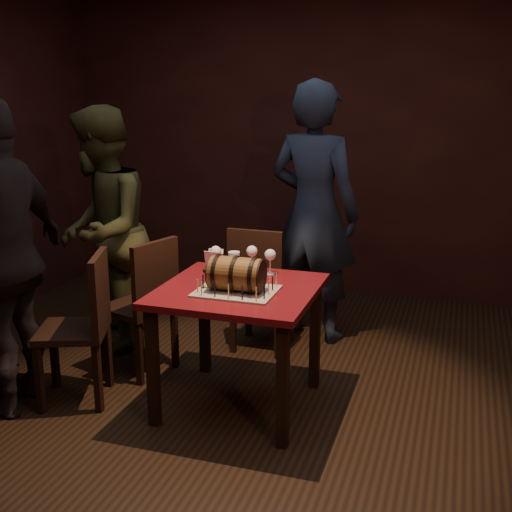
% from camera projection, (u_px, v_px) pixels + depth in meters
% --- Properties ---
extents(room_shell, '(5.04, 5.04, 2.80)m').
position_uv_depth(room_shell, '(237.00, 178.00, 3.52)').
color(room_shell, black).
rests_on(room_shell, ground).
extents(pub_table, '(0.90, 0.90, 0.75)m').
position_uv_depth(pub_table, '(239.00, 305.00, 3.77)').
color(pub_table, '#520D14').
rests_on(pub_table, ground).
extents(cake_board, '(0.45, 0.35, 0.01)m').
position_uv_depth(cake_board, '(237.00, 291.00, 3.66)').
color(cake_board, gray).
rests_on(cake_board, pub_table).
extents(barrel_cake, '(0.36, 0.21, 0.21)m').
position_uv_depth(barrel_cake, '(236.00, 274.00, 3.63)').
color(barrel_cake, brown).
rests_on(barrel_cake, cake_board).
extents(birthday_candles, '(0.40, 0.30, 0.09)m').
position_uv_depth(birthday_candles, '(237.00, 283.00, 3.64)').
color(birthday_candles, '#ECD18D').
rests_on(birthday_candles, cake_board).
extents(wine_glass_left, '(0.07, 0.07, 0.16)m').
position_uv_depth(wine_glass_left, '(216.00, 253.00, 4.06)').
color(wine_glass_left, silver).
rests_on(wine_glass_left, pub_table).
extents(wine_glass_mid, '(0.07, 0.07, 0.16)m').
position_uv_depth(wine_glass_mid, '(252.00, 252.00, 4.07)').
color(wine_glass_mid, silver).
rests_on(wine_glass_mid, pub_table).
extents(wine_glass_right, '(0.07, 0.07, 0.16)m').
position_uv_depth(wine_glass_right, '(270.00, 256.00, 3.98)').
color(wine_glass_right, silver).
rests_on(wine_glass_right, pub_table).
extents(pint_of_ale, '(0.07, 0.07, 0.15)m').
position_uv_depth(pint_of_ale, '(234.00, 264.00, 3.97)').
color(pint_of_ale, silver).
rests_on(pint_of_ale, pub_table).
extents(menu_card, '(0.10, 0.05, 0.13)m').
position_uv_depth(menu_card, '(214.00, 260.00, 4.08)').
color(menu_card, white).
rests_on(menu_card, pub_table).
extents(chair_back, '(0.40, 0.40, 0.93)m').
position_uv_depth(chair_back, '(259.00, 283.00, 4.60)').
color(chair_back, black).
rests_on(chair_back, ground).
extents(chair_left_rear, '(0.50, 0.50, 0.93)m').
position_uv_depth(chair_left_rear, '(146.00, 299.00, 4.24)').
color(chair_left_rear, black).
rests_on(chair_left_rear, ground).
extents(chair_left_front, '(0.52, 0.52, 0.93)m').
position_uv_depth(chair_left_front, '(85.00, 320.00, 3.87)').
color(chair_left_front, black).
rests_on(chair_left_front, ground).
extents(person_back, '(0.80, 0.62, 1.94)m').
position_uv_depth(person_back, '(314.00, 213.00, 4.79)').
color(person_back, '#1C2438').
rests_on(person_back, ground).
extents(person_left_rear, '(0.93, 1.04, 1.77)m').
position_uv_depth(person_left_rear, '(102.00, 232.00, 4.57)').
color(person_left_rear, '#424221').
rests_on(person_left_rear, ground).
extents(person_left_front, '(0.53, 1.12, 1.86)m').
position_uv_depth(person_left_front, '(4.00, 257.00, 3.71)').
color(person_left_front, black).
rests_on(person_left_front, ground).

